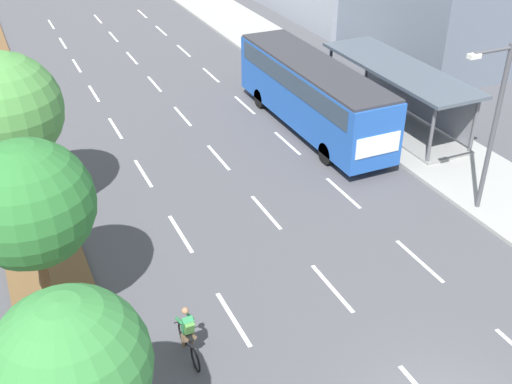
# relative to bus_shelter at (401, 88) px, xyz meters

# --- Properties ---
(median_strip) EXTENTS (2.60, 52.00, 0.12)m
(median_strip) POSITION_rel_bus_shelter_xyz_m (-17.83, 4.42, -1.81)
(median_strip) COLOR brown
(median_strip) RESTS_ON ground
(sidewalk_right) EXTENTS (4.50, 52.00, 0.15)m
(sidewalk_right) POSITION_rel_bus_shelter_xyz_m (-0.28, 4.42, -1.79)
(sidewalk_right) COLOR #9E9E99
(sidewalk_right) RESTS_ON ground
(lane_divider_left) EXTENTS (0.14, 47.76, 0.01)m
(lane_divider_left) POSITION_rel_bus_shelter_xyz_m (-13.03, 2.80, -1.86)
(lane_divider_left) COLOR white
(lane_divider_left) RESTS_ON ground
(lane_divider_center) EXTENTS (0.14, 47.76, 0.01)m
(lane_divider_center) POSITION_rel_bus_shelter_xyz_m (-9.53, 2.80, -1.86)
(lane_divider_center) COLOR white
(lane_divider_center) RESTS_ON ground
(lane_divider_right) EXTENTS (0.14, 47.76, 0.01)m
(lane_divider_right) POSITION_rel_bus_shelter_xyz_m (-6.03, 2.80, -1.86)
(lane_divider_right) COLOR white
(lane_divider_right) RESTS_ON ground
(bus_shelter) EXTENTS (2.90, 9.44, 2.86)m
(bus_shelter) POSITION_rel_bus_shelter_xyz_m (0.00, 0.00, 0.00)
(bus_shelter) COLOR gray
(bus_shelter) RESTS_ON sidewalk_right
(bus) EXTENTS (2.54, 11.29, 3.37)m
(bus) POSITION_rel_bus_shelter_xyz_m (-4.28, 1.25, 0.20)
(bus) COLOR #2356B2
(bus) RESTS_ON ground
(cyclist) EXTENTS (0.46, 1.82, 1.71)m
(cyclist) POSITION_rel_bus_shelter_xyz_m (-14.75, -10.64, -1.08)
(cyclist) COLOR black
(cyclist) RESTS_ON ground
(median_tree_nearest) EXTENTS (3.19, 3.19, 5.60)m
(median_tree_nearest) POSITION_rel_bus_shelter_xyz_m (-18.04, -13.84, 2.24)
(median_tree_nearest) COLOR brown
(median_tree_nearest) RESTS_ON median_strip
(median_tree_second) EXTENTS (3.67, 3.67, 5.86)m
(median_tree_second) POSITION_rel_bus_shelter_xyz_m (-18.02, -7.45, 2.27)
(median_tree_second) COLOR brown
(median_tree_second) RESTS_ON median_strip
(median_tree_third) EXTENTS (4.08, 4.08, 6.33)m
(median_tree_third) POSITION_rel_bus_shelter_xyz_m (-17.97, -1.07, 2.53)
(median_tree_third) COLOR brown
(median_tree_third) RESTS_ON median_strip
(streetlight) EXTENTS (1.91, 0.24, 6.50)m
(streetlight) POSITION_rel_bus_shelter_xyz_m (-2.11, -7.99, 2.02)
(streetlight) COLOR #4C4C51
(streetlight) RESTS_ON sidewalk_right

